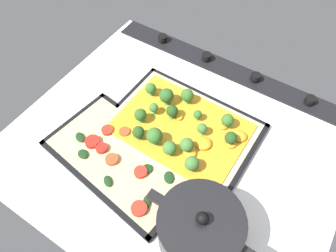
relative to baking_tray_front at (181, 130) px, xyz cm
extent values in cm
cube|color=white|center=(-0.93, 3.82, -1.86)|extent=(79.29, 67.72, 3.00)
cube|color=black|center=(-0.93, -26.54, 0.04)|extent=(76.11, 7.00, 0.80)
cylinder|color=black|center=(-24.72, -26.54, 1.34)|extent=(2.80, 2.80, 1.80)
cylinder|color=black|center=(-8.86, -26.54, 1.34)|extent=(2.80, 2.80, 1.80)
cylinder|color=black|center=(6.99, -26.54, 1.34)|extent=(2.80, 2.80, 1.80)
cylinder|color=black|center=(22.85, -26.54, 1.34)|extent=(2.80, 2.80, 1.80)
cube|color=black|center=(0.00, 0.00, -0.11)|extent=(37.63, 28.22, 0.50)
cube|color=black|center=(-0.26, -13.15, 0.29)|extent=(37.12, 1.93, 1.30)
cube|color=black|center=(0.26, 13.15, 0.29)|extent=(37.12, 1.93, 1.30)
cube|color=black|center=(-17.95, 0.35, 0.29)|extent=(1.74, 27.51, 1.30)
cube|color=black|center=(17.95, -0.35, 0.29)|extent=(1.74, 27.51, 1.30)
cube|color=beige|center=(0.00, 0.00, 0.64)|extent=(35.19, 25.78, 1.00)
cube|color=gold|center=(0.00, 0.00, 1.34)|extent=(32.36, 23.21, 0.40)
cone|color=#5B9F46|center=(-9.50, -6.45, 2.16)|extent=(1.75, 1.75, 1.25)
sphere|color=#386B28|center=(-9.50, -6.45, 3.98)|extent=(3.18, 3.18, 3.18)
cone|color=#68AD54|center=(-4.65, 5.11, 2.11)|extent=(1.84, 1.84, 1.14)
sphere|color=#427533|center=(-4.65, 5.11, 3.93)|extent=(3.35, 3.35, 3.35)
cone|color=#427635|center=(-12.44, -2.28, 2.11)|extent=(1.67, 1.67, 1.14)
sphere|color=#264C1C|center=(-12.44, -2.28, 3.82)|extent=(3.03, 3.03, 3.03)
cone|color=#68AD54|center=(-1.61, 7.83, 1.97)|extent=(1.86, 1.86, 0.86)
sphere|color=#427533|center=(-1.61, 7.83, 3.66)|extent=(3.37, 3.37, 3.37)
cone|color=#4D8B3F|center=(7.37, -4.77, 2.21)|extent=(2.10, 2.10, 1.35)
sphere|color=#2D5B23|center=(7.37, -4.77, 4.32)|extent=(3.82, 3.82, 3.82)
cone|color=#68AD54|center=(-8.07, 8.62, 2.00)|extent=(1.87, 1.87, 0.93)
sphere|color=#427533|center=(-8.07, 8.62, 3.74)|extent=(3.40, 3.40, 3.40)
cone|color=#5B9F46|center=(2.99, -7.96, 2.18)|extent=(1.88, 1.88, 1.29)
sphere|color=#386B28|center=(2.99, -7.96, 4.11)|extent=(3.42, 3.42, 3.42)
cone|color=#5B9F46|center=(3.03, 7.26, 2.17)|extent=(2.16, 2.16, 1.27)
sphere|color=#386B28|center=(3.03, 7.26, 4.28)|extent=(3.93, 3.93, 3.93)
cone|color=#427635|center=(3.57, -1.50, 2.19)|extent=(1.68, 1.68, 1.32)
sphere|color=#264C1C|center=(3.57, -1.50, 4.00)|extent=(3.05, 3.05, 3.05)
cone|color=#4D8B3F|center=(9.57, 3.50, 2.19)|extent=(1.72, 1.72, 1.31)
sphere|color=#2D5B23|center=(9.57, 3.50, 4.02)|extent=(3.13, 3.13, 3.13)
cone|color=#427635|center=(7.02, 8.25, 2.11)|extent=(1.64, 1.64, 1.15)
sphere|color=#264C1C|center=(7.02, 8.25, 3.81)|extent=(2.99, 2.99, 2.99)
cone|color=#68AD54|center=(8.20, -0.01, 2.21)|extent=(1.31, 1.31, 1.34)
sphere|color=#427533|center=(8.20, -0.01, 3.77)|extent=(2.38, 2.38, 2.38)
cone|color=#68AD54|center=(-5.35, -1.05, 2.14)|extent=(1.38, 1.38, 1.21)
sphere|color=#427533|center=(-5.35, -1.05, 3.69)|extent=(2.51, 2.51, 2.51)
cone|color=#5B9F46|center=(-2.24, -4.36, 2.09)|extent=(1.22, 1.22, 1.11)
sphere|color=#386B28|center=(-2.24, -4.36, 3.47)|extent=(2.21, 2.21, 2.21)
cone|color=#5B9F46|center=(12.46, -4.92, 2.17)|extent=(1.62, 1.62, 1.26)
sphere|color=#386B28|center=(12.46, -4.92, 3.90)|extent=(2.94, 2.94, 2.94)
ellipsoid|color=gold|center=(2.16, -2.56, 2.00)|extent=(3.67, 3.71, 1.07)
ellipsoid|color=gold|center=(-8.89, -5.92, 1.91)|extent=(2.83, 2.84, 0.87)
ellipsoid|color=gold|center=(-7.22, 1.58, 2.14)|extent=(5.13, 5.05, 1.41)
ellipsoid|color=gold|center=(-13.16, -1.86, 1.94)|extent=(3.18, 3.34, 0.94)
ellipsoid|color=gold|center=(-5.74, 5.53, 2.06)|extent=(4.40, 4.19, 1.21)
ellipsoid|color=gold|center=(-13.65, -5.08, 2.09)|extent=(4.72, 4.59, 1.30)
cube|color=black|center=(7.67, 14.46, -0.11)|extent=(39.19, 26.01, 0.50)
cube|color=black|center=(6.31, 4.53, 0.29)|extent=(36.48, 6.15, 1.30)
cube|color=black|center=(9.02, 24.39, 0.29)|extent=(36.48, 6.15, 1.30)
cube|color=black|center=(-9.90, 16.85, 0.29)|extent=(4.06, 21.22, 1.30)
cube|color=black|center=(25.23, 12.06, 0.29)|extent=(4.06, 21.22, 1.30)
cube|color=#D3B683|center=(7.67, 14.46, 0.59)|extent=(36.49, 23.31, 0.90)
cylinder|color=red|center=(14.93, 10.79, 1.54)|extent=(2.96, 2.96, 1.00)
cylinder|color=red|center=(1.18, 15.78, 1.54)|extent=(3.07, 3.07, 1.00)
cylinder|color=#D14723|center=(8.80, 16.74, 1.54)|extent=(3.11, 3.11, 1.00)
cylinder|color=red|center=(-3.55, 22.97, 1.54)|extent=(3.50, 3.50, 1.00)
cylinder|color=#B22319|center=(12.80, 15.64, 1.54)|extent=(2.89, 2.89, 1.00)
cylinder|color=#B22319|center=(15.86, 15.42, 1.54)|extent=(3.69, 3.69, 1.00)
cylinder|color=#D14723|center=(10.99, 8.91, 1.54)|extent=(2.73, 2.73, 1.00)
ellipsoid|color=#193819|center=(15.56, 19.27, 1.44)|extent=(3.40, 2.98, 0.60)
ellipsoid|color=#193819|center=(0.47, 14.25, 1.44)|extent=(3.42, 3.49, 0.60)
ellipsoid|color=#193819|center=(6.08, 21.57, 1.44)|extent=(3.45, 3.11, 0.60)
ellipsoid|color=#193819|center=(-4.96, 13.35, 1.44)|extent=(3.74, 3.91, 0.60)
ellipsoid|color=#193819|center=(-4.10, 20.89, 1.44)|extent=(3.10, 3.65, 0.60)
ellipsoid|color=#193819|center=(19.36, 16.04, 1.44)|extent=(3.78, 3.22, 0.60)
cylinder|color=black|center=(-16.79, 20.94, 4.50)|extent=(16.26, 16.26, 9.73)
cylinder|color=black|center=(-16.79, 20.94, 9.76)|extent=(16.59, 16.59, 0.80)
sphere|color=black|center=(-16.79, 20.94, 11.36)|extent=(2.40, 2.40, 2.40)
cube|color=black|center=(-6.86, 20.94, 7.61)|extent=(3.60, 2.00, 1.20)
camera|label=1|loc=(-21.55, 39.67, 65.53)|focal=33.21mm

